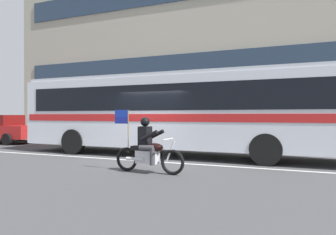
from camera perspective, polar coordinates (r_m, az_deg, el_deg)
The scene contains 8 objects.
ground_plane at distance 11.80m, azimuth -3.10°, elevation -7.49°, with size 60.00×60.00×0.00m, color #3D3D3F.
sidewalk_curb at distance 16.49m, azimuth 4.75°, elevation -4.97°, with size 28.00×3.80×0.15m, color #A39E93.
lane_center_stripe at distance 11.27m, azimuth -4.45°, elevation -7.84°, with size 26.60×0.14×0.01m, color silver.
office_building_facade at distance 19.24m, azimuth 6.97°, elevation 15.10°, with size 28.00×0.89×12.99m.
transit_bus at distance 12.59m, azimuth 1.23°, elevation 1.61°, with size 13.16×2.68×3.22m.
motorcycle_with_rider at distance 8.90m, azimuth -3.64°, elevation -5.74°, with size 2.20×0.64×1.78m.
parked_hatchback_downstreet at distance 20.81m, azimuth -28.04°, elevation -1.76°, with size 4.80×2.02×1.64m.
fire_hydrant at distance 14.78m, azimuth 17.14°, elevation -3.89°, with size 0.22×0.30×0.75m.
Camera 1 is at (5.14, -10.50, 1.62)m, focal length 33.70 mm.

